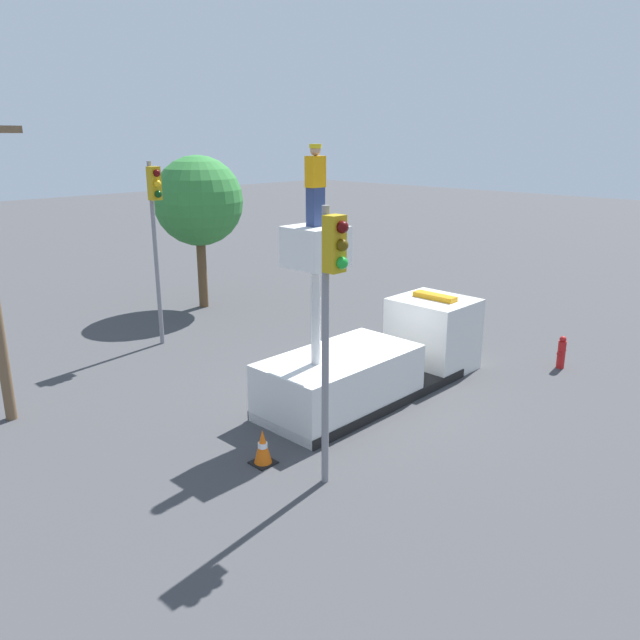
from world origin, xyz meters
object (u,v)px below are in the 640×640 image
Objects in this scene: fire_hydrant at (561,352)px; bucket_truck at (377,359)px; tree_left_bg at (198,202)px; traffic_light_across at (155,218)px; traffic_light_pole at (331,295)px; traffic_cone_rear at (263,448)px; worker at (315,186)px.

bucket_truck is at bearing 152.05° from fire_hydrant.
fire_hydrant is 0.17× the size of tree_left_bg.
bucket_truck is 1.21× the size of traffic_light_across.
traffic_light_pole is at bearing -115.76° from tree_left_bg.
traffic_cone_rear is at bearing 104.43° from traffic_light_pole.
worker reaches higher than traffic_light_across.
bucket_truck is 5.86m from fire_hydrant.
tree_left_bg reaches higher than traffic_cone_rear.
tree_left_bg is at bearing 38.65° from traffic_light_across.
worker is 2.30× the size of traffic_cone_rear.
traffic_light_pole is 5.51× the size of fire_hydrant.
traffic_cone_rear is 13.45m from tree_left_bg.
fire_hydrant is 1.29× the size of traffic_cone_rear.
tree_left_bg is (6.12, 12.69, 0.33)m from traffic_light_pole.
fire_hydrant is 14.05m from tree_left_bg.
traffic_light_across reaches higher than fire_hydrant.
fire_hydrant is at bearing -56.04° from traffic_light_across.
worker is 0.32× the size of traffic_light_pole.
fire_hydrant is (7.44, -2.74, -5.03)m from worker.
traffic_light_across is at bearing 85.78° from worker.
worker is (-2.28, 0.00, 4.59)m from bucket_truck.
worker is at bearing -94.22° from traffic_light_across.
tree_left_bg is (3.68, 2.94, 0.05)m from traffic_light_across.
traffic_light_pole is at bearing -75.57° from traffic_cone_rear.
worker is 9.39m from fire_hydrant.
traffic_light_pole is (-1.89, -2.25, -1.70)m from worker.
tree_left_bg is at bearing 59.67° from traffic_cone_rear.
fire_hydrant is (5.16, -2.74, -0.44)m from bucket_truck.
traffic_light_pole is 9.92m from fire_hydrant.
tree_left_bg reaches higher than traffic_light_pole.
bucket_truck is 4.03× the size of worker.
traffic_light_across is 0.99× the size of tree_left_bg.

